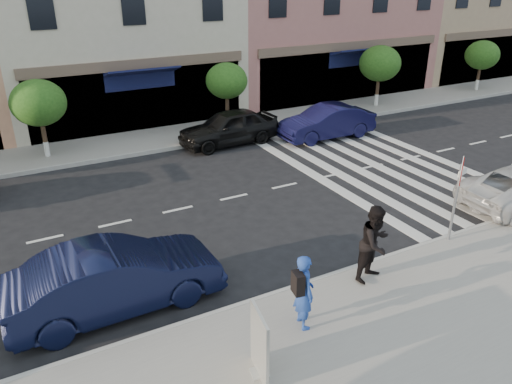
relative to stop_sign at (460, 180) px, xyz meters
The scene contains 15 objects.
ground 4.67m from the stop_sign, 156.87° to the left, with size 120.00×120.00×0.00m, color black.
sidewalk_near 4.81m from the stop_sign, 151.93° to the right, with size 60.00×4.50×0.15m, color gray.
sidewalk_far 13.39m from the stop_sign, 107.13° to the left, with size 60.00×3.00×0.15m, color gray.
building_centre 19.51m from the stop_sign, 103.28° to the left, with size 11.00×9.00×11.00m, color beige.
street_tree_wb 15.33m from the stop_sign, 125.53° to the left, with size 2.10×2.10×3.06m.
street_tree_c 12.51m from the stop_sign, 94.15° to the left, with size 1.90×1.90×3.04m.
street_tree_ea 14.87m from the stop_sign, 57.00° to the left, with size 2.20×2.20×3.19m.
street_tree_eb 20.36m from the stop_sign, 37.76° to the left, with size 2.00×2.00×2.94m.
stop_sign is the anchor object (origin of this frame).
photographer 5.76m from the stop_sign, 168.94° to the right, with size 0.62×0.40×1.69m, color #22429C.
walker 3.26m from the stop_sign, behind, with size 0.94×0.73×1.93m, color black.
poster_board 7.40m from the stop_sign, 164.93° to the right, with size 0.37×0.90×1.39m.
car_near_mid 9.04m from the stop_sign, 169.97° to the left, with size 1.66×4.75×1.56m, color black.
car_far_mid 10.96m from the stop_sign, 98.70° to the left, with size 1.78×4.42×1.51m, color black.
car_far_right 9.88m from the stop_sign, 74.65° to the left, with size 1.55×4.43×1.46m, color black.
Camera 1 is at (-6.58, -9.77, 7.10)m, focal length 35.00 mm.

